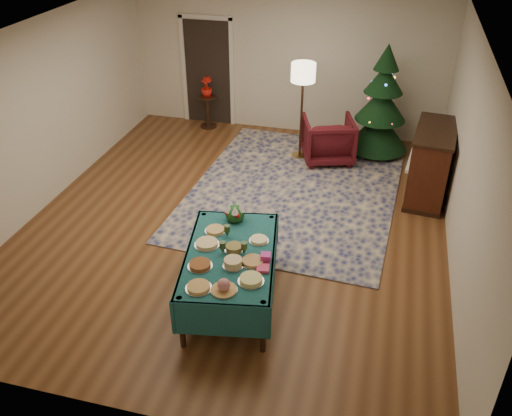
% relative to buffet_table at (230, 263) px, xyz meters
% --- Properties ---
extents(room_shell, '(7.00, 7.00, 7.00)m').
position_rel_buffet_table_xyz_m(room_shell, '(-0.42, 1.71, 0.80)').
color(room_shell, '#593319').
rests_on(room_shell, ground).
extents(doorway, '(1.08, 0.04, 2.16)m').
position_rel_buffet_table_xyz_m(doorway, '(-2.02, 5.19, 0.54)').
color(doorway, black).
rests_on(doorway, ground).
extents(rug, '(3.43, 4.37, 0.02)m').
position_rel_buffet_table_xyz_m(rug, '(0.24, 2.80, -0.54)').
color(rug, navy).
rests_on(rug, ground).
extents(buffet_table, '(1.33, 1.93, 0.69)m').
position_rel_buffet_table_xyz_m(buffet_table, '(0.00, 0.00, 0.00)').
color(buffet_table, black).
rests_on(buffet_table, ground).
extents(platter_0, '(0.28, 0.28, 0.04)m').
position_rel_buffet_table_xyz_m(platter_0, '(-0.14, -0.68, 0.16)').
color(platter_0, silver).
rests_on(platter_0, buffet_table).
extents(platter_1, '(0.28, 0.28, 0.15)m').
position_rel_buffet_table_xyz_m(platter_1, '(0.13, -0.65, 0.20)').
color(platter_1, silver).
rests_on(platter_1, buffet_table).
extents(platter_2, '(0.29, 0.29, 0.06)m').
position_rel_buffet_table_xyz_m(platter_2, '(0.36, -0.43, 0.16)').
color(platter_2, silver).
rests_on(platter_2, buffet_table).
extents(platter_3, '(0.28, 0.28, 0.05)m').
position_rel_buffet_table_xyz_m(platter_3, '(-0.25, -0.32, 0.16)').
color(platter_3, silver).
rests_on(platter_3, buffet_table).
extents(platter_4, '(0.24, 0.24, 0.09)m').
position_rel_buffet_table_xyz_m(platter_4, '(0.10, -0.22, 0.18)').
color(platter_4, silver).
rests_on(platter_4, buffet_table).
extents(platter_5, '(0.28, 0.28, 0.04)m').
position_rel_buffet_table_xyz_m(platter_5, '(0.30, -0.11, 0.16)').
color(platter_5, silver).
rests_on(platter_5, buffet_table).
extents(platter_6, '(0.30, 0.30, 0.05)m').
position_rel_buffet_table_xyz_m(platter_6, '(-0.31, 0.08, 0.16)').
color(platter_6, silver).
rests_on(platter_6, buffet_table).
extents(platter_7, '(0.22, 0.22, 0.07)m').
position_rel_buffet_table_xyz_m(platter_7, '(0.03, 0.07, 0.17)').
color(platter_7, silver).
rests_on(platter_7, buffet_table).
extents(platter_8, '(0.24, 0.24, 0.04)m').
position_rel_buffet_table_xyz_m(platter_8, '(0.26, 0.31, 0.16)').
color(platter_8, silver).
rests_on(platter_8, buffet_table).
extents(platter_9, '(0.26, 0.26, 0.04)m').
position_rel_buffet_table_xyz_m(platter_9, '(-0.30, 0.38, 0.16)').
color(platter_9, silver).
rests_on(platter_9, buffet_table).
extents(goblet_0, '(0.07, 0.07, 0.16)m').
position_rel_buffet_table_xyz_m(goblet_0, '(-0.13, 0.30, 0.22)').
color(goblet_0, '#2D471E').
rests_on(goblet_0, buffet_table).
extents(goblet_1, '(0.07, 0.07, 0.16)m').
position_rel_buffet_table_xyz_m(goblet_1, '(0.16, 0.02, 0.22)').
color(goblet_1, '#2D471E').
rests_on(goblet_1, buffet_table).
extents(goblet_2, '(0.07, 0.07, 0.16)m').
position_rel_buffet_table_xyz_m(goblet_2, '(-0.08, -0.03, 0.22)').
color(goblet_2, '#2D471E').
rests_on(goblet_2, buffet_table).
extents(napkin_stack, '(0.16, 0.16, 0.04)m').
position_rel_buffet_table_xyz_m(napkin_stack, '(0.44, -0.20, 0.16)').
color(napkin_stack, '#E23E6D').
rests_on(napkin_stack, buffet_table).
extents(gift_box, '(0.13, 0.13, 0.09)m').
position_rel_buffet_table_xyz_m(gift_box, '(0.43, -0.04, 0.18)').
color(gift_box, '#CF399E').
rests_on(gift_box, buffet_table).
extents(centerpiece, '(0.25, 0.25, 0.29)m').
position_rel_buffet_table_xyz_m(centerpiece, '(-0.14, 0.68, 0.26)').
color(centerpiece, '#1E4C1E').
rests_on(centerpiece, buffet_table).
extents(armchair, '(1.05, 1.01, 0.87)m').
position_rel_buffet_table_xyz_m(armchair, '(0.59, 4.02, -0.12)').
color(armchair, '#4C1016').
rests_on(armchair, ground).
extents(floor_lamp, '(0.42, 0.42, 1.72)m').
position_rel_buffet_table_xyz_m(floor_lamp, '(0.08, 4.05, 0.90)').
color(floor_lamp, '#A57F3F').
rests_on(floor_lamp, ground).
extents(side_table, '(0.36, 0.36, 0.64)m').
position_rel_buffet_table_xyz_m(side_table, '(-1.96, 4.91, -0.24)').
color(side_table, black).
rests_on(side_table, ground).
extents(potted_plant, '(0.22, 0.39, 0.22)m').
position_rel_buffet_table_xyz_m(potted_plant, '(-1.96, 4.91, 0.20)').
color(potted_plant, red).
rests_on(potted_plant, side_table).
extents(christmas_tree, '(1.30, 1.30, 2.00)m').
position_rel_buffet_table_xyz_m(christmas_tree, '(1.42, 4.57, 0.34)').
color(christmas_tree, black).
rests_on(christmas_tree, ground).
extents(piano, '(0.75, 1.38, 1.14)m').
position_rel_buffet_table_xyz_m(piano, '(2.29, 3.16, 0.00)').
color(piano, black).
rests_on(piano, ground).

